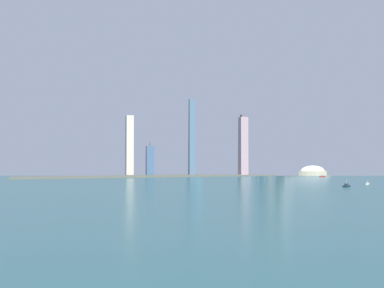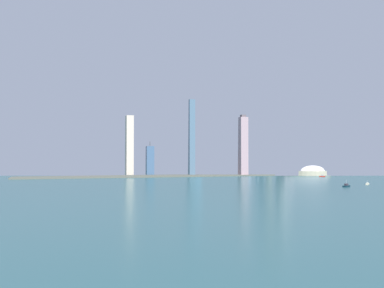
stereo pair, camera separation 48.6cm
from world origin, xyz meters
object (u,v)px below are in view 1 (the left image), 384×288
skyscraper_1 (150,161)px  skyscraper_4 (247,163)px  observation_tower (269,96)px  airplane (239,97)px  skyscraper_2 (289,163)px  skyscraper_0 (260,141)px  skyscraper_5 (191,138)px  skyscraper_3 (282,139)px  skyscraper_7 (129,146)px  boat_0 (346,186)px  boat_2 (322,176)px  skyscraper_8 (198,149)px  boat_1 (367,184)px  skyscraper_6 (288,163)px  skyscraper_9 (243,146)px  stadium_dome (308,171)px

skyscraper_1 → skyscraper_4: (252.51, 29.58, -6.88)m
observation_tower → airplane: (-83.03, -15.29, -6.24)m
skyscraper_2 → skyscraper_4: size_ratio=1.00×
skyscraper_0 → skyscraper_5: (-193.51, -45.05, 5.18)m
skyscraper_3 → skyscraper_5: skyscraper_3 is taller
skyscraper_2 → skyscraper_5: (-294.74, -80.74, 61.65)m
airplane → skyscraper_7: bearing=6.1°
observation_tower → boat_0: 454.81m
boat_0 → airplane: airplane is taller
observation_tower → skyscraper_2: size_ratio=6.95×
skyscraper_1 → skyscraper_2: 390.30m
skyscraper_4 → boat_2: 210.15m
skyscraper_3 → skyscraper_5: (-244.24, -22.96, -0.42)m
skyscraper_1 → skyscraper_8: size_ratio=0.62×
skyscraper_2 → skyscraper_3: size_ratio=0.30×
skyscraper_1 → boat_2: (346.41, -156.73, -32.04)m
skyscraper_2 → skyscraper_4: (-133.43, -28.03, 1.45)m
boat_1 → airplane: bearing=-123.5°
skyscraper_8 → skyscraper_2: bearing=1.1°
skyscraper_6 → boat_1: skyscraper_6 is taller
boat_0 → skyscraper_0: bearing=49.4°
skyscraper_4 → skyscraper_2: bearing=11.9°
skyscraper_5 → boat_1: bearing=-64.7°
skyscraper_5 → skyscraper_8: (39.32, 75.65, -24.66)m
skyscraper_7 → skyscraper_9: (248.17, -69.96, -0.52)m
skyscraper_2 → skyscraper_8: (-255.42, -5.09, 36.99)m
skyscraper_5 → airplane: 148.10m
skyscraper_6 → skyscraper_8: 221.74m
skyscraper_2 → skyscraper_4: bearing=-168.1°
airplane → skyscraper_9: bearing=106.7°
stadium_dome → skyscraper_4: skyscraper_4 is taller
skyscraper_0 → skyscraper_2: bearing=19.4°
skyscraper_4 → boat_2: bearing=-63.2°
skyscraper_2 → skyscraper_8: skyscraper_8 is taller
skyscraper_1 → skyscraper_4: size_ratio=1.45×
observation_tower → boat_0: bearing=-101.3°
observation_tower → skyscraper_0: size_ratio=2.21×
skyscraper_4 → skyscraper_8: (-121.99, 22.94, 35.54)m
stadium_dome → airplane: 241.53m
stadium_dome → skyscraper_5: bearing=172.3°
skyscraper_5 → skyscraper_8: bearing=62.5°
skyscraper_5 → airplane: size_ratio=5.11×
skyscraper_9 → airplane: size_ratio=4.08×
airplane → skyscraper_2: bearing=-134.3°
skyscraper_8 → skyscraper_9: 135.13m
skyscraper_8 → boat_0: skyscraper_8 is taller
boat_1 → airplane: size_ratio=0.36×
skyscraper_1 → boat_2: skyscraper_1 is taller
skyscraper_1 → airplane: airplane is taller
stadium_dome → skyscraper_9: 177.25m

